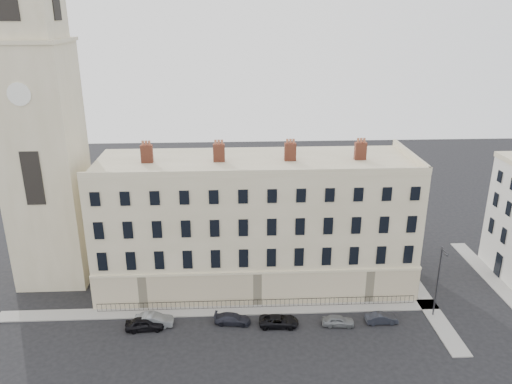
% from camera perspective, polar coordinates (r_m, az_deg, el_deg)
% --- Properties ---
extents(ground, '(160.00, 160.00, 0.00)m').
position_cam_1_polar(ground, '(52.84, 7.30, -16.02)').
color(ground, black).
rests_on(ground, ground).
extents(terrace, '(36.22, 12.22, 17.00)m').
position_cam_1_polar(terrace, '(58.87, -0.11, -3.46)').
color(terrace, '#C0B58F').
rests_on(terrace, ground).
extents(church_tower, '(8.00, 8.13, 44.00)m').
position_cam_1_polar(church_tower, '(61.17, -23.49, 6.78)').
color(church_tower, '#C0B58F').
rests_on(church_tower, ground).
extents(pavement_terrace, '(48.00, 2.00, 0.12)m').
position_cam_1_polar(pavement_terrace, '(56.23, -3.97, -13.36)').
color(pavement_terrace, gray).
rests_on(pavement_terrace, ground).
extents(pavement_east_return, '(2.00, 24.00, 0.12)m').
position_cam_1_polar(pavement_east_return, '(62.58, 18.03, -10.65)').
color(pavement_east_return, gray).
rests_on(pavement_east_return, ground).
extents(pavement_adjacent, '(2.00, 20.00, 0.12)m').
position_cam_1_polar(pavement_adjacent, '(68.20, 25.43, -9.04)').
color(pavement_adjacent, gray).
rests_on(pavement_adjacent, ground).
extents(railings, '(35.00, 0.04, 0.96)m').
position_cam_1_polar(railings, '(56.34, 0.19, -12.63)').
color(railings, black).
rests_on(railings, ground).
extents(car_a, '(4.06, 1.88, 1.35)m').
position_cam_1_polar(car_a, '(54.22, -12.59, -14.48)').
color(car_a, black).
rests_on(car_a, ground).
extents(car_b, '(4.09, 1.54, 1.33)m').
position_cam_1_polar(car_b, '(54.60, -11.62, -14.13)').
color(car_b, slate).
rests_on(car_b, ground).
extents(car_c, '(3.99, 2.03, 1.11)m').
position_cam_1_polar(car_c, '(53.98, -2.70, -14.28)').
color(car_c, '#21222D').
rests_on(car_c, ground).
extents(car_d, '(4.22, 2.11, 1.15)m').
position_cam_1_polar(car_d, '(53.62, 2.62, -14.51)').
color(car_d, black).
rests_on(car_d, ground).
extents(car_e, '(3.47, 1.66, 1.14)m').
position_cam_1_polar(car_e, '(54.29, 9.36, -14.31)').
color(car_e, slate).
rests_on(car_e, ground).
extents(car_f, '(3.39, 1.25, 1.11)m').
position_cam_1_polar(car_f, '(55.59, 14.14, -13.82)').
color(car_f, '#21232C').
rests_on(car_f, ground).
extents(streetlamp, '(0.38, 1.78, 8.22)m').
position_cam_1_polar(streetlamp, '(56.25, 20.10, -9.31)').
color(streetlamp, '#2E2E33').
rests_on(streetlamp, ground).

